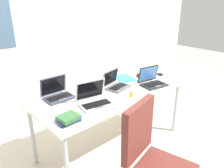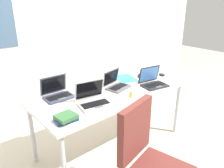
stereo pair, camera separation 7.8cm
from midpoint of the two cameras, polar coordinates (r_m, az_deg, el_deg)
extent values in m
plane|color=#B7AD9E|center=(2.90, -0.80, -15.22)|extent=(12.00, 12.00, 0.00)
cube|color=silver|center=(3.26, -14.29, 13.19)|extent=(6.00, 0.12, 2.60)
cube|color=silver|center=(2.54, -0.88, -2.00)|extent=(1.80, 0.80, 0.03)
cylinder|color=#B2B5BA|center=(3.09, 15.25, -5.85)|extent=(0.04, 0.04, 0.71)
cylinder|color=#B2B5BA|center=(2.59, -20.48, -12.23)|extent=(0.04, 0.04, 0.71)
cylinder|color=#B2B5BA|center=(3.45, 5.80, -2.17)|extent=(0.04, 0.04, 0.71)
cylinder|color=white|center=(3.27, 5.98, 3.79)|extent=(0.12, 0.12, 0.02)
cylinder|color=white|center=(3.22, 6.11, 6.81)|extent=(0.02, 0.02, 0.34)
cylinder|color=white|center=(3.15, 6.78, 9.66)|extent=(0.01, 0.08, 0.01)
cone|color=white|center=(3.13, 7.34, 9.53)|extent=(0.07, 0.09, 0.09)
cube|color=#232326|center=(2.70, 9.91, -0.27)|extent=(0.32, 0.25, 0.02)
cube|color=black|center=(2.70, 9.92, -0.04)|extent=(0.27, 0.15, 0.00)
cube|color=#595B60|center=(2.65, 10.85, -0.48)|extent=(0.09, 0.06, 0.00)
cube|color=#232326|center=(2.74, 8.44, 2.60)|extent=(0.29, 0.09, 0.20)
cube|color=#3F72BF|center=(2.74, 8.51, 2.59)|extent=(0.26, 0.08, 0.17)
cube|color=#B7BABC|center=(2.19, -4.97, -5.39)|extent=(0.35, 0.27, 0.02)
cube|color=black|center=(2.18, -4.98, -5.12)|extent=(0.29, 0.17, 0.00)
cube|color=#595B60|center=(2.13, -4.12, -5.85)|extent=(0.10, 0.06, 0.00)
cube|color=#B7BABC|center=(2.25, -6.59, -1.46)|extent=(0.32, 0.12, 0.21)
cube|color=black|center=(2.25, -6.53, -1.48)|extent=(0.29, 0.10, 0.18)
cube|color=#515459|center=(2.59, 0.71, -0.89)|extent=(0.30, 0.24, 0.02)
cube|color=black|center=(2.59, 0.71, -0.66)|extent=(0.26, 0.15, 0.00)
cube|color=#595B60|center=(2.55, 1.82, -0.97)|extent=(0.08, 0.05, 0.00)
cube|color=#515459|center=(2.62, -1.28, 1.73)|extent=(0.28, 0.10, 0.19)
cube|color=black|center=(2.61, -1.19, 1.73)|extent=(0.25, 0.08, 0.15)
cube|color=#33384C|center=(2.40, -14.18, -3.51)|extent=(0.30, 0.21, 0.02)
cube|color=black|center=(2.39, -14.21, -3.26)|extent=(0.26, 0.12, 0.00)
cube|color=#595B60|center=(2.34, -13.46, -3.78)|extent=(0.08, 0.05, 0.00)
cube|color=#33384C|center=(2.45, -15.68, -0.30)|extent=(0.29, 0.05, 0.20)
cube|color=black|center=(2.45, -15.63, -0.31)|extent=(0.26, 0.04, 0.17)
ellipsoid|color=black|center=(3.07, 11.51, 2.49)|extent=(0.06, 0.10, 0.03)
cube|color=black|center=(2.57, -8.11, -1.39)|extent=(0.13, 0.15, 0.01)
torus|color=red|center=(3.01, 7.18, 2.29)|extent=(0.18, 0.18, 0.03)
cylinder|color=black|center=(2.95, 6.23, 2.08)|extent=(0.06, 0.06, 0.04)
cylinder|color=black|center=(3.06, 8.10, 2.70)|extent=(0.06, 0.06, 0.04)
cylinder|color=gold|center=(2.37, 4.04, -2.60)|extent=(0.04, 0.04, 0.06)
cylinder|color=white|center=(2.35, 4.06, -1.72)|extent=(0.04, 0.04, 0.01)
cube|color=navy|center=(1.97, -12.24, -8.93)|extent=(0.21, 0.15, 0.03)
cube|color=#336638|center=(1.94, -12.20, -8.32)|extent=(0.18, 0.16, 0.03)
cube|color=#338CC6|center=(2.91, 2.43, 1.52)|extent=(0.32, 0.37, 0.01)
cylinder|color=#2D518C|center=(2.79, -2.31, 1.52)|extent=(0.08, 0.08, 0.09)
torus|color=#2D518C|center=(2.82, -1.54, 1.85)|extent=(0.05, 0.01, 0.05)
cube|color=brown|center=(1.85, 5.49, -11.59)|extent=(0.42, 0.15, 0.48)
camera|label=1|loc=(0.04, -90.89, -0.35)|focal=35.75mm
camera|label=2|loc=(0.04, 89.11, 0.35)|focal=35.75mm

